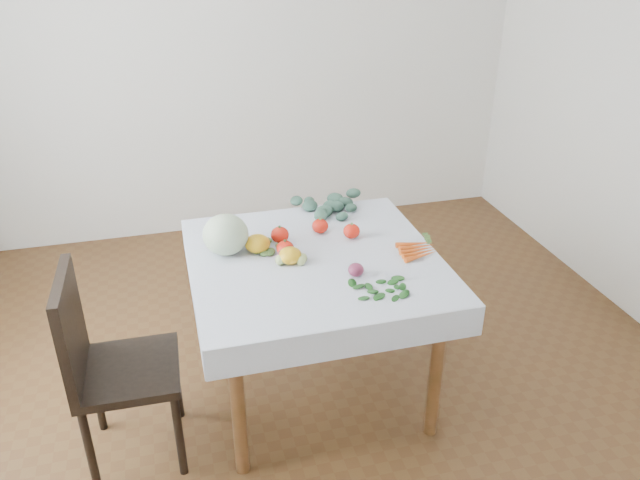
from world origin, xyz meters
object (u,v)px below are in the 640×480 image
at_px(chair, 104,358).
at_px(cabbage, 226,235).
at_px(table, 315,277).
at_px(carrot_bunch, 419,250).
at_px(heirloom_back, 258,244).

bearing_deg(chair, cabbage, 32.14).
relative_size(table, chair, 1.08).
relative_size(table, carrot_bunch, 5.48).
distance_m(cabbage, heirloom_back, 0.15).
relative_size(chair, carrot_bunch, 5.05).
bearing_deg(cabbage, chair, -147.86).
distance_m(table, chair, 0.98).
relative_size(cabbage, carrot_bunch, 1.15).
bearing_deg(cabbage, carrot_bunch, -14.62).
relative_size(chair, heirloom_back, 7.79).
relative_size(table, cabbage, 4.77).
distance_m(table, cabbage, 0.46).
distance_m(chair, heirloom_back, 0.83).
xyz_separation_m(chair, heirloom_back, (0.71, 0.33, 0.27)).
bearing_deg(carrot_bunch, chair, -174.72).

